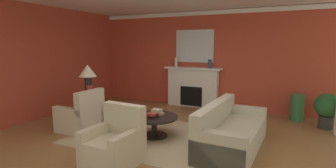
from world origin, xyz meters
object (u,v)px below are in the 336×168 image
Objects in this scene: sofa at (231,133)px; vase_mantel_left at (176,62)px; fireplace at (193,88)px; mantel_mirror at (194,46)px; armchair_facing_fireplace at (114,145)px; vase_mantel_right at (210,64)px; vase_on_side_table at (90,90)px; side_table at (89,106)px; coffee_table at (154,121)px; vase_tall_corner at (297,107)px; armchair_near_window at (81,117)px; table_lamp at (88,74)px; potted_plant at (327,108)px.

vase_mantel_left reaches higher than sofa.
sofa is at bearing -57.74° from fireplace.
vase_mantel_left is (-0.55, -0.17, -0.51)m from mantel_mirror.
vase_mantel_right reaches higher than armchair_facing_fireplace.
vase_mantel_right is (2.26, 2.68, 0.55)m from vase_on_side_table.
sofa is at bearing 41.99° from armchair_facing_fireplace.
mantel_mirror reaches higher than side_table.
vase_on_side_table is at bearing -113.35° from vase_mantel_left.
fireplace is at bearing -90.00° from mantel_mirror.
fireplace is 3.22m from vase_on_side_table.
vase_mantel_left is at bearing 104.68° from coffee_table.
sofa is at bearing -114.87° from vase_tall_corner.
fireplace is at bearing 174.84° from vase_mantel_right.
vase_tall_corner is (2.96, -0.42, -1.55)m from mantel_mirror.
mantel_mirror is at bearing 162.82° from vase_mantel_right.
sofa is 2.15m from armchair_facing_fireplace.
vase_on_side_table is at bearing -152.55° from vase_tall_corner.
armchair_near_window is 0.95× the size of coffee_table.
table_lamp is at bearing -117.06° from vase_mantel_left.
table_lamp reaches higher than fireplace.
vase_mantel_right is at bearing 82.90° from coffee_table.
side_table is (-0.35, 0.65, 0.09)m from armchair_near_window.
armchair_near_window is 1.37× the size of vase_tall_corner.
armchair_facing_fireplace reaches higher than potted_plant.
vase_mantel_left is 0.35× the size of potted_plant.
sofa reaches higher than side_table.
side_table is 2.68× the size of vase_mantel_right.
vase_mantel_left is 4.26m from potted_plant.
mantel_mirror is 3.37m from table_lamp.
sofa is at bearing -129.87° from potted_plant.
fireplace is 3.64m from potted_plant.
table_lamp is 1.08× the size of vase_tall_corner.
side_table is at bearing 140.87° from armchair_facing_fireplace.
vase_mantel_left reaches higher than armchair_facing_fireplace.
vase_mantel_left reaches higher than fireplace.
sofa is 2.58× the size of potted_plant.
vase_tall_corner is (1.18, 2.53, 0.05)m from sofa.
mantel_mirror reaches higher than potted_plant.
fireplace is 4.28m from armchair_facing_fireplace.
coffee_table is 1.97m from vase_on_side_table.
coffee_table is at bearing -136.84° from vase_tall_corner.
armchair_facing_fireplace is at bearing -39.13° from side_table.
fireplace is 1.89× the size of armchair_facing_fireplace.
mantel_mirror reaches higher than vase_mantel_left.
vase_mantel_right reaches higher than vase_tall_corner.
sofa is at bearing 2.22° from coffee_table.
fireplace reaches higher than coffee_table.
vase_mantel_right is (-1.24, 2.78, 1.08)m from sofa.
table_lamp is at bearing -124.24° from mantel_mirror.
vase_tall_corner is 3.67m from vase_mantel_left.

